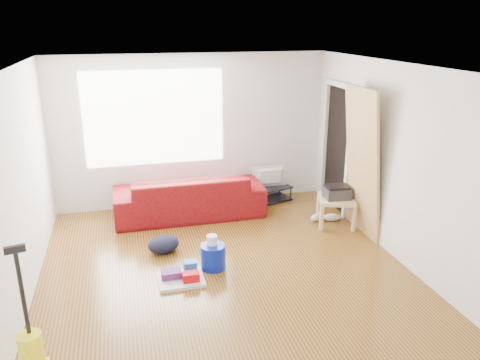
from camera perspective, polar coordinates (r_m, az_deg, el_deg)
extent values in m
cube|color=#522D10|center=(5.92, -1.63, -11.29)|extent=(4.50, 5.00, 0.01)
cube|color=white|center=(5.15, -1.90, 13.56)|extent=(4.50, 5.00, 0.01)
cube|color=silver|center=(7.78, -5.84, 5.94)|extent=(4.50, 0.01, 2.50)
cube|color=silver|center=(3.24, 8.33, -13.54)|extent=(4.50, 0.01, 2.50)
cube|color=silver|center=(5.41, -25.69, -1.66)|extent=(0.01, 5.00, 2.50)
cube|color=silver|center=(6.27, 18.75, 1.87)|extent=(0.01, 5.00, 2.50)
cube|color=white|center=(7.64, -10.36, 7.42)|extent=(2.20, 0.01, 1.50)
cube|color=silver|center=(7.35, 13.10, 2.77)|extent=(0.06, 0.08, 2.00)
cube|color=silver|center=(8.13, 10.24, 4.49)|extent=(0.06, 0.08, 2.00)
cube|color=silver|center=(7.54, 12.12, 11.32)|extent=(0.06, 0.98, 0.08)
cube|color=black|center=(7.75, 11.83, 3.68)|extent=(0.01, 0.86, 1.98)
imported|color=#530111|center=(7.62, -6.13, -4.24)|extent=(2.34, 0.91, 0.68)
cube|color=black|center=(8.16, 3.70, -2.35)|extent=(0.77, 0.56, 0.02)
cube|color=black|center=(8.08, 3.73, -0.92)|extent=(0.77, 0.56, 0.02)
cylinder|color=black|center=(7.83, 2.47, -2.47)|extent=(0.02, 0.02, 0.26)
cylinder|color=black|center=(8.10, 1.21, -1.73)|extent=(0.02, 0.02, 0.26)
cylinder|color=black|center=(8.17, 6.20, -1.66)|extent=(0.02, 0.02, 0.26)
cylinder|color=black|center=(8.42, 4.87, -0.98)|extent=(0.02, 0.02, 0.26)
imported|color=black|center=(8.02, 3.76, 0.36)|extent=(0.62, 0.08, 0.36)
cube|color=tan|center=(7.24, 11.70, -2.34)|extent=(0.67, 0.67, 0.05)
cube|color=tan|center=(7.07, 9.90, -4.63)|extent=(0.05, 0.05, 0.38)
cube|color=tan|center=(7.51, 9.55, -3.18)|extent=(0.05, 0.05, 0.38)
cube|color=tan|center=(7.14, 13.73, -4.67)|extent=(0.05, 0.05, 0.38)
cube|color=tan|center=(7.57, 13.16, -3.24)|extent=(0.05, 0.05, 0.38)
cube|color=#2A2A2E|center=(7.20, 11.75, -1.56)|extent=(0.40, 0.32, 0.16)
cube|color=black|center=(7.17, 11.80, -0.82)|extent=(0.36, 0.28, 0.04)
cylinder|color=#081A97|center=(6.05, -3.27, -10.62)|extent=(0.38, 0.38, 0.32)
cylinder|color=silver|center=(5.97, -3.41, -8.67)|extent=(0.13, 0.13, 0.12)
cube|color=silver|center=(5.79, -7.20, -11.96)|extent=(0.55, 0.44, 0.04)
cube|color=#BE0910|center=(5.69, -6.00, -11.63)|extent=(0.20, 0.13, 0.11)
cube|color=#551C63|center=(5.80, -8.38, -11.25)|extent=(0.24, 0.18, 0.09)
cube|color=blue|center=(5.85, -6.09, -10.47)|extent=(0.15, 0.13, 0.15)
ellipsoid|color=black|center=(6.50, -9.25, -8.65)|extent=(0.51, 0.45, 0.23)
ellipsoid|color=silver|center=(7.45, 9.43, -4.47)|extent=(0.32, 0.24, 0.12)
ellipsoid|color=silver|center=(7.48, 11.14, -4.47)|extent=(0.31, 0.17, 0.12)
cylinder|color=#FFF518|center=(4.51, -24.08, -18.58)|extent=(0.20, 0.20, 0.34)
cylinder|color=black|center=(4.25, -25.00, -12.46)|extent=(0.04, 0.04, 0.74)
cube|color=black|center=(4.07, -25.77, -7.61)|extent=(0.16, 0.07, 0.06)
cube|color=#A87F49|center=(7.19, 13.99, -6.19)|extent=(0.27, 0.86, 2.14)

